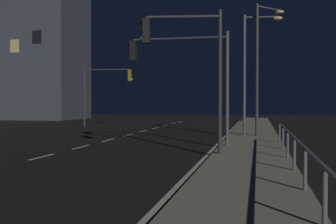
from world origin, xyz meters
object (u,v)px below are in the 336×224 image
(street_lamp_far_end, at_px, (261,57))
(street_lamp_median, at_px, (251,62))
(traffic_light_near_right, at_px, (106,84))
(traffic_light_far_center, at_px, (186,54))
(traffic_light_overhead_east, at_px, (182,65))

(street_lamp_far_end, xyz_separation_m, street_lamp_median, (-0.61, -0.00, -0.32))
(traffic_light_near_right, relative_size, street_lamp_median, 0.72)
(traffic_light_far_center, height_order, street_lamp_far_end, street_lamp_far_end)
(traffic_light_near_right, distance_m, street_lamp_median, 16.15)
(street_lamp_median, bearing_deg, traffic_light_near_right, 141.01)
(traffic_light_overhead_east, bearing_deg, traffic_light_far_center, -78.10)
(traffic_light_far_center, height_order, street_lamp_median, street_lamp_median)
(traffic_light_far_center, xyz_separation_m, street_lamp_median, (2.30, 10.26, 0.50))
(traffic_light_near_right, xyz_separation_m, traffic_light_overhead_east, (9.47, -16.75, 0.18))
(traffic_light_near_right, bearing_deg, traffic_light_overhead_east, -60.52)
(traffic_light_near_right, bearing_deg, traffic_light_far_center, -63.36)
(traffic_light_near_right, bearing_deg, street_lamp_far_end, -37.66)
(street_lamp_median, bearing_deg, street_lamp_far_end, 0.41)
(traffic_light_near_right, relative_size, traffic_light_overhead_east, 1.00)
(traffic_light_overhead_east, distance_m, street_lamp_median, 7.31)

